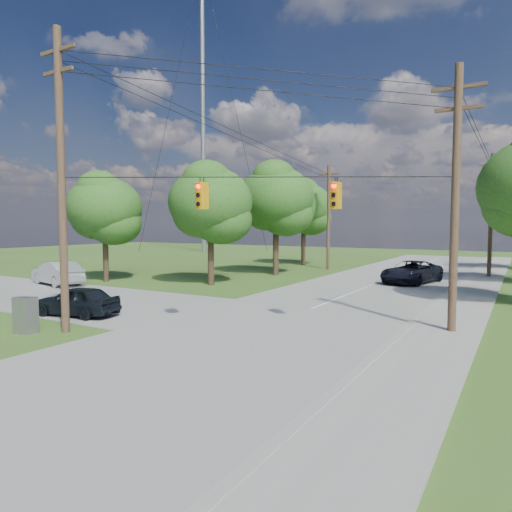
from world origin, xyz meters
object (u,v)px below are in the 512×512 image
Objects in this scene: car_cross_dark at (77,301)px; car_cross_silver at (57,273)px; control_cabinet at (26,315)px; car_main_north at (412,272)px; pole_north_e at (491,215)px; pole_north_w at (329,216)px; pole_ne at (455,196)px; pole_sw at (61,177)px.

car_cross_silver reaches higher than car_cross_dark.
car_main_north is at bearing 60.92° from control_cabinet.
pole_north_e and pole_north_w have the same top height.
pole_ne is at bearing 100.20° from car_cross_silver.
pole_sw is 8.22× the size of control_cabinet.
car_cross_silver is at bearing 177.17° from pole_ne.
car_cross_dark is 0.81× the size of car_cross_silver.
pole_north_e is 13.90m from pole_north_w.
pole_ne is 2.51× the size of car_cross_dark.
car_main_north is 4.01× the size of control_cabinet.
pole_ne is at bearing -59.75° from car_main_north.
car_cross_silver is at bearing -134.15° from car_main_north.
pole_sw is at bearing -98.04° from car_main_north.
pole_north_w is 24.49m from car_cross_silver.
pole_ne is 1.05× the size of pole_north_w.
control_cabinet is at bearing -99.68° from car_main_north.
control_cabinet reaches higher than car_cross_dark.
pole_north_w is 30.89m from control_cabinet.
control_cabinet is at bearing -140.37° from pole_sw.
pole_north_w is 27.71m from car_cross_dark.
pole_sw is 16.47m from car_cross_silver.
car_cross_silver reaches higher than car_main_north.
car_cross_dark is at bearing 134.34° from pole_sw.
control_cabinet is at bearing -115.63° from pole_north_e.
car_main_north is (11.07, 20.48, 0.10)m from car_cross_dark.
pole_ne is at bearing 98.61° from car_cross_dark.
pole_north_w is (-0.40, 29.60, -1.10)m from pole_sw.
pole_ne is 17.63m from control_cabinet.
pole_ne reaches higher than car_cross_silver.
car_cross_dark is (-2.25, 2.30, -5.48)m from pole_sw.
pole_north_w reaches higher than car_cross_silver.
car_cross_dark is at bearing -161.40° from pole_ne.
pole_ne is (13.50, 7.60, -0.76)m from pole_sw.
car_cross_silver is at bearing 133.39° from control_cabinet.
pole_sw reaches higher than pole_north_w.
car_main_north is (8.82, 22.78, -5.38)m from pole_sw.
car_cross_dark is 23.28m from car_main_north.
car_main_north is (-4.68, -6.82, -4.29)m from pole_north_e.
pole_north_e is 31.82m from car_cross_dark.
car_main_north reaches higher than car_cross_dark.
car_cross_silver is 15.24m from control_cabinet.
car_cross_silver is 0.88× the size of car_main_north.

